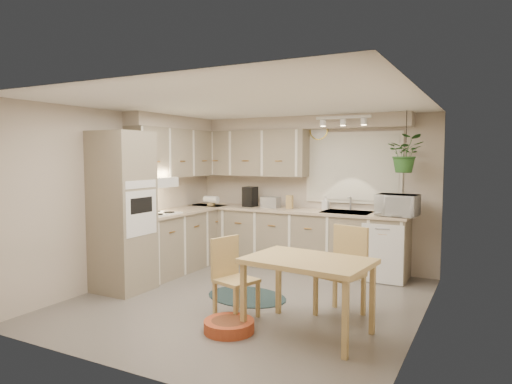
% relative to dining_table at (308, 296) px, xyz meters
% --- Properties ---
extents(floor, '(4.20, 4.20, 0.00)m').
position_rel_dining_table_xyz_m(floor, '(-1.03, 0.63, -0.38)').
color(floor, '#625C56').
rests_on(floor, ground).
extents(ceiling, '(4.20, 4.20, 0.00)m').
position_rel_dining_table_xyz_m(ceiling, '(-1.03, 0.63, 2.02)').
color(ceiling, white).
rests_on(ceiling, wall_back).
extents(wall_back, '(4.00, 0.04, 2.40)m').
position_rel_dining_table_xyz_m(wall_back, '(-1.03, 2.73, 0.82)').
color(wall_back, '#BAAB99').
rests_on(wall_back, floor).
extents(wall_front, '(4.00, 0.04, 2.40)m').
position_rel_dining_table_xyz_m(wall_front, '(-1.03, -1.47, 0.82)').
color(wall_front, '#BAAB99').
rests_on(wall_front, floor).
extents(wall_left, '(0.04, 4.20, 2.40)m').
position_rel_dining_table_xyz_m(wall_left, '(-3.03, 0.63, 0.82)').
color(wall_left, '#BAAB99').
rests_on(wall_left, floor).
extents(wall_right, '(0.04, 4.20, 2.40)m').
position_rel_dining_table_xyz_m(wall_right, '(0.97, 0.63, 0.82)').
color(wall_right, '#BAAB99').
rests_on(wall_right, floor).
extents(base_cab_left, '(0.60, 1.85, 0.90)m').
position_rel_dining_table_xyz_m(base_cab_left, '(-2.73, 1.51, 0.07)').
color(base_cab_left, gray).
rests_on(base_cab_left, floor).
extents(base_cab_back, '(3.60, 0.60, 0.90)m').
position_rel_dining_table_xyz_m(base_cab_back, '(-1.23, 2.43, 0.07)').
color(base_cab_back, gray).
rests_on(base_cab_back, floor).
extents(counter_left, '(0.64, 1.89, 0.04)m').
position_rel_dining_table_xyz_m(counter_left, '(-2.72, 1.51, 0.54)').
color(counter_left, '#C7A991').
rests_on(counter_left, base_cab_left).
extents(counter_back, '(3.64, 0.64, 0.04)m').
position_rel_dining_table_xyz_m(counter_back, '(-1.23, 2.42, 0.54)').
color(counter_back, '#C7A991').
rests_on(counter_back, base_cab_back).
extents(oven_stack, '(0.65, 0.65, 2.10)m').
position_rel_dining_table_xyz_m(oven_stack, '(-2.70, 0.26, 0.67)').
color(oven_stack, gray).
rests_on(oven_stack, floor).
extents(wall_oven_face, '(0.02, 0.56, 0.58)m').
position_rel_dining_table_xyz_m(wall_oven_face, '(-2.38, 0.26, 0.67)').
color(wall_oven_face, silver).
rests_on(wall_oven_face, oven_stack).
extents(upper_cab_left, '(0.35, 2.00, 0.75)m').
position_rel_dining_table_xyz_m(upper_cab_left, '(-2.85, 1.63, 1.44)').
color(upper_cab_left, gray).
rests_on(upper_cab_left, wall_left).
extents(upper_cab_back, '(2.00, 0.35, 0.75)m').
position_rel_dining_table_xyz_m(upper_cab_back, '(-2.03, 2.56, 1.44)').
color(upper_cab_back, gray).
rests_on(upper_cab_back, wall_back).
extents(soffit_left, '(0.30, 2.00, 0.20)m').
position_rel_dining_table_xyz_m(soffit_left, '(-2.88, 1.63, 1.92)').
color(soffit_left, '#BAAB99').
rests_on(soffit_left, wall_left).
extents(soffit_back, '(3.60, 0.30, 0.20)m').
position_rel_dining_table_xyz_m(soffit_back, '(-1.23, 2.58, 1.92)').
color(soffit_back, '#BAAB99').
rests_on(soffit_back, wall_back).
extents(cooktop, '(0.52, 0.58, 0.02)m').
position_rel_dining_table_xyz_m(cooktop, '(-2.71, 0.93, 0.56)').
color(cooktop, silver).
rests_on(cooktop, counter_left).
extents(range_hood, '(0.40, 0.60, 0.14)m').
position_rel_dining_table_xyz_m(range_hood, '(-2.73, 0.93, 1.02)').
color(range_hood, silver).
rests_on(range_hood, upper_cab_left).
extents(window_blinds, '(1.40, 0.02, 1.00)m').
position_rel_dining_table_xyz_m(window_blinds, '(-0.33, 2.70, 1.22)').
color(window_blinds, silver).
rests_on(window_blinds, wall_back).
extents(window_frame, '(1.50, 0.02, 1.10)m').
position_rel_dining_table_xyz_m(window_frame, '(-0.33, 2.71, 1.22)').
color(window_frame, silver).
rests_on(window_frame, wall_back).
extents(sink, '(0.70, 0.48, 0.10)m').
position_rel_dining_table_xyz_m(sink, '(-0.33, 2.43, 0.52)').
color(sink, '#96989D').
rests_on(sink, counter_back).
extents(dishwasher_front, '(0.58, 0.02, 0.83)m').
position_rel_dining_table_xyz_m(dishwasher_front, '(0.27, 2.12, 0.04)').
color(dishwasher_front, silver).
rests_on(dishwasher_front, base_cab_back).
extents(track_light_bar, '(0.80, 0.04, 0.04)m').
position_rel_dining_table_xyz_m(track_light_bar, '(-0.33, 2.18, 1.95)').
color(track_light_bar, silver).
rests_on(track_light_bar, ceiling).
extents(wall_clock, '(0.30, 0.03, 0.30)m').
position_rel_dining_table_xyz_m(wall_clock, '(-0.88, 2.70, 1.80)').
color(wall_clock, gold).
rests_on(wall_clock, wall_back).
extents(dining_table, '(1.29, 0.93, 0.76)m').
position_rel_dining_table_xyz_m(dining_table, '(0.00, 0.00, 0.00)').
color(dining_table, tan).
rests_on(dining_table, floor).
extents(chair_left, '(0.51, 0.51, 0.88)m').
position_rel_dining_table_xyz_m(chair_left, '(-0.86, 0.06, 0.06)').
color(chair_left, tan).
rests_on(chair_left, floor).
extents(chair_back, '(0.57, 0.57, 0.99)m').
position_rel_dining_table_xyz_m(chair_back, '(0.13, 0.65, 0.11)').
color(chair_back, tan).
rests_on(chair_back, floor).
extents(braided_rug, '(1.18, 0.95, 0.01)m').
position_rel_dining_table_xyz_m(braided_rug, '(-1.11, 0.75, -0.38)').
color(braided_rug, black).
rests_on(braided_rug, floor).
extents(pet_bed, '(0.58, 0.58, 0.12)m').
position_rel_dining_table_xyz_m(pet_bed, '(-0.72, -0.34, -0.32)').
color(pet_bed, '#9F471F').
rests_on(pet_bed, floor).
extents(microwave, '(0.58, 0.36, 0.37)m').
position_rel_dining_table_xyz_m(microwave, '(0.42, 2.33, 0.75)').
color(microwave, silver).
rests_on(microwave, counter_back).
extents(soap_bottle, '(0.11, 0.22, 0.10)m').
position_rel_dining_table_xyz_m(soap_bottle, '(-0.71, 2.58, 0.61)').
color(soap_bottle, silver).
rests_on(soap_bottle, counter_back).
extents(hanging_plant, '(0.53, 0.58, 0.41)m').
position_rel_dining_table_xyz_m(hanging_plant, '(0.52, 2.33, 1.37)').
color(hanging_plant, '#2B5E25').
rests_on(hanging_plant, ceiling).
extents(coffee_maker, '(0.19, 0.23, 0.33)m').
position_rel_dining_table_xyz_m(coffee_maker, '(-1.97, 2.43, 0.72)').
color(coffee_maker, black).
rests_on(coffee_maker, counter_back).
extents(toaster, '(0.30, 0.19, 0.18)m').
position_rel_dining_table_xyz_m(toaster, '(-1.60, 2.45, 0.65)').
color(toaster, '#96989D').
rests_on(toaster, counter_back).
extents(knife_block, '(0.10, 0.10, 0.21)m').
position_rel_dining_table_xyz_m(knife_block, '(-1.28, 2.48, 0.67)').
color(knife_block, tan).
rests_on(knife_block, counter_back).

